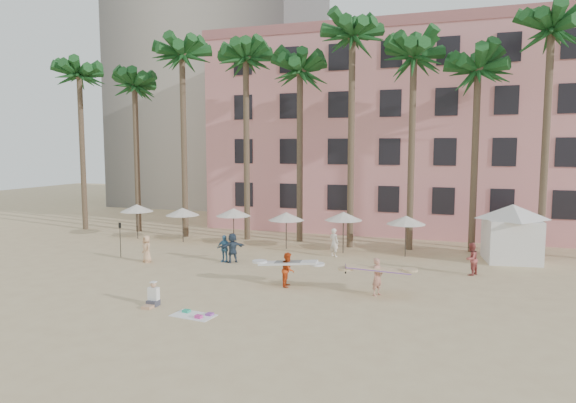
% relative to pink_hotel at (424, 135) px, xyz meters
% --- Properties ---
extents(ground, '(120.00, 120.00, 0.00)m').
position_rel_pink_hotel_xyz_m(ground, '(-7.00, -26.00, -8.00)').
color(ground, '#D1B789').
rests_on(ground, ground).
extents(pink_hotel, '(35.00, 14.00, 16.00)m').
position_rel_pink_hotel_xyz_m(pink_hotel, '(0.00, 0.00, 0.00)').
color(pink_hotel, pink).
rests_on(pink_hotel, ground).
extents(palm_row, '(44.40, 5.40, 16.30)m').
position_rel_pink_hotel_xyz_m(palm_row, '(-6.49, -11.00, 4.97)').
color(palm_row, brown).
rests_on(palm_row, ground).
extents(umbrella_row, '(22.50, 2.70, 2.73)m').
position_rel_pink_hotel_xyz_m(umbrella_row, '(-10.00, -13.50, -5.67)').
color(umbrella_row, '#332B23').
rests_on(umbrella_row, ground).
extents(cabana, '(5.11, 5.11, 3.50)m').
position_rel_pink_hotel_xyz_m(cabana, '(6.24, -12.65, -5.93)').
color(cabana, white).
rests_on(cabana, ground).
extents(beach_towel, '(1.90, 1.19, 0.14)m').
position_rel_pink_hotel_xyz_m(beach_towel, '(-6.97, -27.99, -7.97)').
color(beach_towel, white).
rests_on(beach_towel, ground).
extents(carrier_yellow, '(3.07, 1.47, 1.79)m').
position_rel_pink_hotel_xyz_m(carrier_yellow, '(-0.30, -22.60, -6.99)').
color(carrier_yellow, tan).
rests_on(carrier_yellow, ground).
extents(carrier_white, '(3.00, 1.10, 1.72)m').
position_rel_pink_hotel_xyz_m(carrier_white, '(-4.78, -22.48, -7.08)').
color(carrier_white, '#D74616').
rests_on(carrier_white, ground).
extents(beachgoers, '(19.54, 6.04, 1.82)m').
position_rel_pink_hotel_xyz_m(beachgoers, '(-6.73, -18.00, -7.12)').
color(beachgoers, '#DEAA7D').
rests_on(beachgoers, ground).
extents(paddle, '(0.18, 0.04, 2.23)m').
position_rel_pink_hotel_xyz_m(paddle, '(-17.01, -19.52, -6.59)').
color(paddle, black).
rests_on(paddle, ground).
extents(seated_man, '(0.47, 0.82, 1.07)m').
position_rel_pink_hotel_xyz_m(seated_man, '(-9.37, -27.43, -7.63)').
color(seated_man, '#3F3F4C').
rests_on(seated_man, ground).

